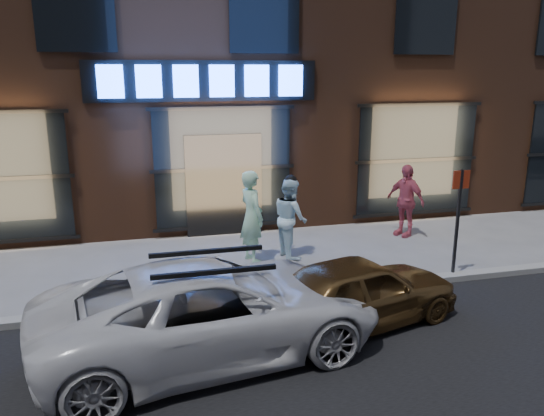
{
  "coord_description": "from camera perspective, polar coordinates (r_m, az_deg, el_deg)",
  "views": [
    {
      "loc": [
        -1.88,
        -8.21,
        3.86
      ],
      "look_at": [
        0.59,
        1.6,
        1.2
      ],
      "focal_mm": 35.0,
      "sensor_mm": 36.0,
      "label": 1
    }
  ],
  "objects": [
    {
      "name": "ground",
      "position": [
        9.26,
        -1.12,
        -9.89
      ],
      "size": [
        90.0,
        90.0,
        0.0
      ],
      "primitive_type": "plane",
      "color": "slate",
      "rests_on": "ground"
    },
    {
      "name": "curb",
      "position": [
        9.24,
        -1.13,
        -9.55
      ],
      "size": [
        60.0,
        0.25,
        0.12
      ],
      "primitive_type": "cube",
      "color": "gray",
      "rests_on": "ground"
    },
    {
      "name": "storefront_building",
      "position": [
        16.36,
        -7.9,
        19.11
      ],
      "size": [
        30.2,
        8.28,
        10.3
      ],
      "color": "#54301E",
      "rests_on": "ground"
    },
    {
      "name": "man_bowtie",
      "position": [
        10.78,
        -2.2,
        -0.93
      ],
      "size": [
        0.64,
        0.8,
        1.9
      ],
      "primitive_type": "imported",
      "rotation": [
        0.0,
        0.0,
        1.86
      ],
      "color": "#B3EBBB",
      "rests_on": "ground"
    },
    {
      "name": "man_cap",
      "position": [
        11.11,
        1.99,
        -1.04
      ],
      "size": [
        0.74,
        0.89,
        1.68
      ],
      "primitive_type": "imported",
      "rotation": [
        0.0,
        0.0,
        1.7
      ],
      "color": "white",
      "rests_on": "ground"
    },
    {
      "name": "passerby",
      "position": [
        12.88,
        14.14,
        0.8
      ],
      "size": [
        0.82,
        1.09,
        1.72
      ],
      "primitive_type": "imported",
      "rotation": [
        0.0,
        0.0,
        -1.11
      ],
      "color": "#CA5366",
      "rests_on": "ground"
    },
    {
      "name": "white_suv",
      "position": [
        7.45,
        -6.49,
        -10.82
      ],
      "size": [
        5.02,
        2.88,
        1.32
      ],
      "primitive_type": "imported",
      "rotation": [
        0.0,
        0.0,
        1.72
      ],
      "color": "silver",
      "rests_on": "ground"
    },
    {
      "name": "gold_sedan",
      "position": [
        8.32,
        9.37,
        -8.84
      ],
      "size": [
        3.51,
        2.17,
        1.12
      ],
      "primitive_type": "imported",
      "rotation": [
        0.0,
        0.0,
        1.85
      ],
      "color": "brown",
      "rests_on": "ground"
    },
    {
      "name": "sign_post",
      "position": [
        10.37,
        19.39,
        -0.59
      ],
      "size": [
        0.33,
        0.07,
        2.1
      ],
      "rotation": [
        0.0,
        0.0,
        0.02
      ],
      "color": "#262628",
      "rests_on": "ground"
    }
  ]
}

